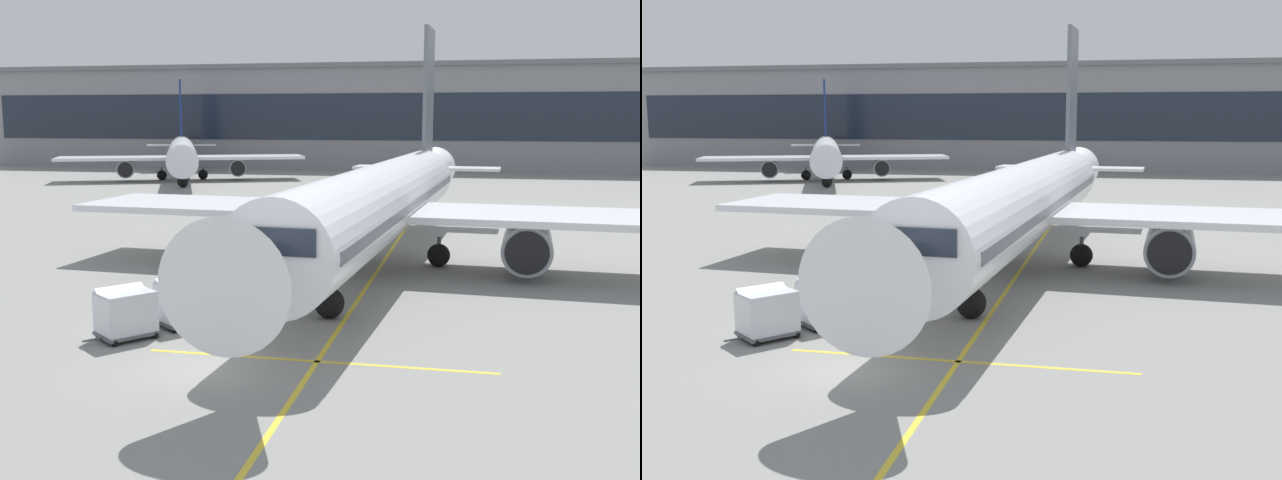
{
  "view_description": "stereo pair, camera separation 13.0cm",
  "coord_description": "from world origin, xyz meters",
  "views": [
    {
      "loc": [
        8.44,
        -22.22,
        8.12
      ],
      "look_at": [
        1.87,
        8.95,
        2.86
      ],
      "focal_mm": 41.96,
      "sensor_mm": 36.0,
      "label": 1
    },
    {
      "loc": [
        8.57,
        -22.19,
        8.12
      ],
      "look_at": [
        1.87,
        8.95,
        2.86
      ],
      "focal_mm": 41.96,
      "sensor_mm": 36.0,
      "label": 2
    }
  ],
  "objects": [
    {
      "name": "baggage_cart_lead",
      "position": [
        -2.69,
        4.59,
        1.0
      ],
      "size": [
        2.5,
        2.64,
        1.91
      ],
      "color": "#515156",
      "rests_on": "ground"
    },
    {
      "name": "distant_airplane",
      "position": [
        -29.0,
        68.88,
        3.37
      ],
      "size": [
        31.27,
        38.72,
        13.57
      ],
      "color": "silver",
      "rests_on": "ground"
    },
    {
      "name": "baggage_cart_second",
      "position": [
        -4.15,
        2.53,
        1.0
      ],
      "size": [
        2.5,
        2.64,
        1.91
      ],
      "color": "#515156",
      "rests_on": "ground"
    },
    {
      "name": "ground_crew_by_carts",
      "position": [
        -0.87,
        4.76,
        1.0
      ],
      "size": [
        0.44,
        0.44,
        1.74
      ],
      "color": "black",
      "rests_on": "ground"
    },
    {
      "name": "belt_loader",
      "position": [
        -0.76,
        7.97,
        0.89
      ],
      "size": [
        4.27,
        4.82,
        3.23
      ],
      "color": "#A3A8B2",
      "rests_on": "ground"
    },
    {
      "name": "apron_guidance_line_stop_bar",
      "position": [
        3.38,
        1.34,
        0.0
      ],
      "size": [
        12.0,
        0.2,
        0.01
      ],
      "color": "yellow",
      "rests_on": "ground"
    },
    {
      "name": "safety_cone_nose_mark",
      "position": [
        -2.45,
        14.74,
        0.35
      ],
      "size": [
        0.63,
        0.63,
        0.72
      ],
      "color": "black",
      "rests_on": "ground"
    },
    {
      "name": "apron_guidance_line_lead_in",
      "position": [
        3.37,
        17.06,
        0.0
      ],
      "size": [
        0.2,
        110.0,
        0.01
      ],
      "color": "yellow",
      "rests_on": "ground"
    },
    {
      "name": "ground_crew_marshaller",
      "position": [
        -0.95,
        5.9,
        1.0
      ],
      "size": [
        0.48,
        0.41,
        1.74
      ],
      "color": "#514C42",
      "rests_on": "ground"
    },
    {
      "name": "safety_cone_wingtip",
      "position": [
        -4.22,
        12.55,
        0.37
      ],
      "size": [
        0.67,
        0.67,
        0.75
      ],
      "color": "black",
      "rests_on": "ground"
    },
    {
      "name": "ground_plane",
      "position": [
        0.0,
        0.0,
        0.0
      ],
      "size": [
        600.0,
        600.0,
        0.0
      ],
      "primitive_type": "plane",
      "color": "gray"
    },
    {
      "name": "ground_crew_by_loader",
      "position": [
        -1.65,
        6.73,
        1.0
      ],
      "size": [
        0.47,
        0.42,
        1.74
      ],
      "color": "black",
      "rests_on": "ground"
    },
    {
      "name": "terminal_building",
      "position": [
        -6.87,
        100.56,
        8.06
      ],
      "size": [
        129.43,
        20.29,
        16.23
      ],
      "color": "gray",
      "rests_on": "ground"
    },
    {
      "name": "parked_airplane",
      "position": [
        3.43,
        17.85,
        3.58
      ],
      "size": [
        34.39,
        44.69,
        14.7
      ],
      "color": "white",
      "rests_on": "ground"
    },
    {
      "name": "safety_cone_engine_keepout",
      "position": [
        -2.88,
        17.33,
        0.31
      ],
      "size": [
        0.57,
        0.57,
        0.65
      ],
      "color": "black",
      "rests_on": "ground"
    }
  ]
}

